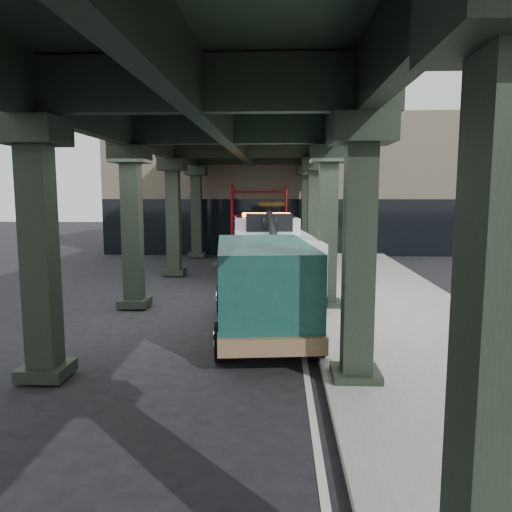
# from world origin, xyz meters

# --- Properties ---
(ground) EXTENTS (90.00, 90.00, 0.00)m
(ground) POSITION_xyz_m (0.00, 0.00, 0.00)
(ground) COLOR black
(ground) RESTS_ON ground
(sidewalk) EXTENTS (5.00, 40.00, 0.15)m
(sidewalk) POSITION_xyz_m (4.50, 2.00, 0.07)
(sidewalk) COLOR gray
(sidewalk) RESTS_ON ground
(lane_stripe) EXTENTS (0.12, 38.00, 0.01)m
(lane_stripe) POSITION_xyz_m (1.70, 2.00, 0.01)
(lane_stripe) COLOR silver
(lane_stripe) RESTS_ON ground
(viaduct) EXTENTS (7.40, 32.00, 6.40)m
(viaduct) POSITION_xyz_m (-0.40, 2.00, 5.46)
(viaduct) COLOR black
(viaduct) RESTS_ON ground
(building) EXTENTS (22.00, 10.00, 8.00)m
(building) POSITION_xyz_m (2.00, 20.00, 4.00)
(building) COLOR #C6B793
(building) RESTS_ON ground
(scaffolding) EXTENTS (3.08, 0.88, 4.00)m
(scaffolding) POSITION_xyz_m (0.00, 14.64, 2.11)
(scaffolding) COLOR red
(scaffolding) RESTS_ON ground
(tow_truck) EXTENTS (3.36, 9.16, 2.94)m
(tow_truck) POSITION_xyz_m (0.79, 4.95, 1.43)
(tow_truck) COLOR black
(tow_truck) RESTS_ON ground
(towed_van) EXTENTS (2.93, 6.14, 2.40)m
(towed_van) POSITION_xyz_m (0.72, -0.83, 1.29)
(towed_van) COLOR #113F39
(towed_van) RESTS_ON ground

